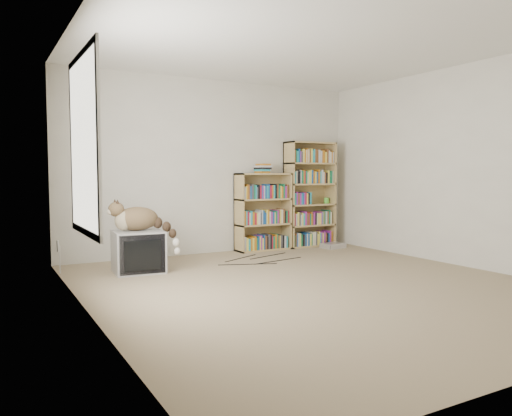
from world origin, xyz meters
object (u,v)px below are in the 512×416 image
crt_tv (138,252)px  bookcase_tall (309,197)px  dvd_player (333,246)px  bookcase_short (263,215)px  cat (142,222)px

crt_tv → bookcase_tall: bookcase_tall is taller
crt_tv → bookcase_tall: (2.97, 0.75, 0.55)m
dvd_player → bookcase_short: bearing=153.9°
cat → bookcase_short: bookcase_short is taller
crt_tv → cat: size_ratio=0.78×
dvd_player → bookcase_tall: bearing=110.4°
crt_tv → bookcase_short: size_ratio=0.52×
bookcase_tall → cat: bearing=-165.7°
cat → dvd_player: bearing=3.7°
bookcase_short → dvd_player: (1.04, -0.38, -0.49)m
cat → bookcase_short: size_ratio=0.66×
cat → bookcase_tall: 3.01m
crt_tv → bookcase_tall: bearing=18.9°
cat → bookcase_short: bearing=16.8°
crt_tv → bookcase_tall: 3.11m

